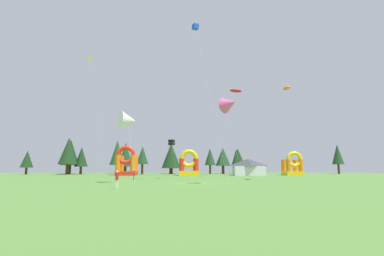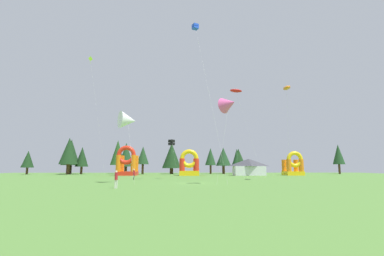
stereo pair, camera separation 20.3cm
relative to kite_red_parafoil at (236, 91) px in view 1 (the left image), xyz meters
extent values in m
plane|color=#548438|center=(-10.44, -24.36, -19.42)|extent=(120.00, 120.00, 0.00)
ellipsoid|color=red|center=(0.00, 0.00, 0.02)|extent=(3.06, 1.67, 1.04)
cylinder|color=silver|center=(2.86, 0.50, -9.70)|extent=(5.74, 1.02, 19.44)
cube|color=black|center=(-14.10, -12.12, -13.28)|extent=(1.20, 1.20, 0.44)
cube|color=black|center=(-14.10, -12.12, -12.75)|extent=(1.20, 1.20, 0.44)
cylinder|color=silver|center=(-13.48, -11.24, -16.21)|extent=(1.25, 1.79, 6.41)
pyramid|color=#8CD826|center=(-33.60, -0.11, 7.27)|extent=(0.71, 0.77, 0.81)
cylinder|color=#8CD826|center=(-33.55, -0.15, 6.66)|extent=(0.04, 0.04, 1.20)
cylinder|color=silver|center=(-31.35, 0.04, -6.08)|extent=(4.42, 0.39, 26.68)
cube|color=blue|center=(-10.10, -18.96, 5.14)|extent=(1.17, 1.17, 0.36)
cube|color=blue|center=(-10.10, -18.96, 5.56)|extent=(1.17, 1.17, 0.36)
cylinder|color=silver|center=(-8.26, -22.79, -7.03)|extent=(3.69, 7.69, 24.77)
cone|color=#EA599E|center=(-6.30, -27.80, -9.56)|extent=(2.85, 2.85, 2.21)
cylinder|color=silver|center=(-7.21, -28.62, -14.49)|extent=(1.85, 1.67, 9.86)
cone|color=white|center=(-19.48, -23.98, -11.04)|extent=(3.11, 3.18, 2.45)
cylinder|color=silver|center=(-18.65, -25.44, -15.23)|extent=(1.68, 2.94, 8.38)
ellipsoid|color=orange|center=(4.65, -18.56, -4.73)|extent=(1.87, 3.22, 1.23)
cylinder|color=silver|center=(4.98, -17.26, -12.07)|extent=(0.68, 2.63, 14.69)
cylinder|color=black|center=(-20.19, -14.46, -19.00)|extent=(0.15, 0.15, 0.84)
cylinder|color=black|center=(-20.15, -14.62, -19.00)|extent=(0.15, 0.15, 0.84)
cylinder|color=#B21E26|center=(-20.17, -14.54, -18.24)|extent=(0.36, 0.36, 0.67)
sphere|color=beige|center=(-20.17, -14.54, -17.80)|extent=(0.23, 0.23, 0.23)
cylinder|color=silver|center=(-18.54, -32.66, -18.99)|extent=(0.16, 0.16, 0.86)
cylinder|color=silver|center=(-18.70, -32.72, -18.99)|extent=(0.16, 0.16, 0.86)
cylinder|color=#B21E26|center=(-18.62, -32.69, -18.22)|extent=(0.40, 0.40, 0.68)
sphere|color=beige|center=(-18.62, -32.69, -17.77)|extent=(0.23, 0.23, 0.23)
cube|color=yellow|center=(-10.68, 5.89, -18.86)|extent=(4.62, 4.50, 1.12)
cylinder|color=red|center=(-12.36, 4.27, -16.85)|extent=(1.26, 1.26, 2.89)
cylinder|color=red|center=(-9.00, 4.27, -16.85)|extent=(1.26, 1.26, 2.89)
cylinder|color=red|center=(-12.36, 7.51, -16.85)|extent=(1.26, 1.26, 2.89)
cylinder|color=red|center=(-9.00, 7.51, -16.85)|extent=(1.26, 1.26, 2.89)
torus|color=yellow|center=(-10.68, 4.27, -15.41)|extent=(4.37, 1.01, 4.37)
cube|color=yellow|center=(14.99, 6.86, -18.94)|extent=(4.19, 4.36, 0.96)
cylinder|color=orange|center=(13.48, 5.27, -17.00)|extent=(1.17, 1.17, 2.90)
cylinder|color=orange|center=(16.49, 5.27, -17.00)|extent=(1.17, 1.17, 2.90)
cylinder|color=orange|center=(13.48, 8.45, -17.00)|extent=(1.17, 1.17, 2.90)
cylinder|color=orange|center=(16.49, 8.45, -17.00)|extent=(1.17, 1.17, 2.90)
torus|color=yellow|center=(14.99, 5.27, -15.55)|extent=(3.95, 0.94, 3.95)
cube|color=red|center=(-25.74, 6.87, -18.94)|extent=(4.80, 4.51, 0.94)
cylinder|color=orange|center=(-27.51, 5.25, -16.51)|extent=(1.26, 1.26, 3.92)
cylinder|color=orange|center=(-23.98, 5.25, -16.51)|extent=(1.26, 1.26, 3.92)
cylinder|color=orange|center=(-27.51, 8.49, -16.51)|extent=(1.26, 1.26, 3.92)
cylinder|color=orange|center=(-23.98, 8.49, -16.51)|extent=(1.26, 1.26, 3.92)
torus|color=red|center=(-25.74, 5.25, -14.56)|extent=(4.54, 1.01, 4.54)
cube|color=silver|center=(3.90, 6.20, -18.30)|extent=(7.32, 4.39, 2.24)
pyramid|color=#3F3F47|center=(3.90, 6.20, -16.29)|extent=(7.32, 4.39, 1.78)
cylinder|color=#4C331E|center=(-55.29, 16.66, -18.49)|extent=(0.59, 0.59, 1.85)
cone|color=#193819|center=(-55.29, 16.66, -15.24)|extent=(3.30, 3.30, 4.64)
cylinder|color=#4C331E|center=(-45.29, 20.82, -18.15)|extent=(0.94, 0.94, 2.53)
cone|color=#193819|center=(-45.29, 20.82, -13.10)|extent=(5.24, 5.24, 7.58)
cylinder|color=#4C331E|center=(-43.77, 15.78, -18.04)|extent=(0.89, 0.89, 2.75)
cone|color=#193819|center=(-43.77, 15.78, -12.98)|extent=(4.96, 4.96, 7.38)
cylinder|color=#4C331E|center=(-41.24, 18.82, -18.37)|extent=(0.65, 0.65, 2.09)
cone|color=#193819|center=(-41.24, 18.82, -14.51)|extent=(3.63, 3.63, 5.63)
cylinder|color=#4C331E|center=(-31.57, 20.70, -18.13)|extent=(0.76, 0.76, 2.58)
cone|color=#234C1E|center=(-31.57, 20.70, -13.18)|extent=(4.20, 4.20, 7.30)
cylinder|color=#4C331E|center=(-29.19, 21.28, -18.35)|extent=(0.79, 0.79, 2.13)
cone|color=#1E4221|center=(-29.19, 21.28, -13.77)|extent=(4.40, 4.40, 7.03)
cylinder|color=#4C331E|center=(-23.48, 16.52, -18.03)|extent=(0.61, 0.61, 2.77)
cone|color=#1E4221|center=(-23.48, 16.52, -14.16)|extent=(3.37, 3.37, 4.98)
cylinder|color=#4C331E|center=(-15.58, 19.57, -18.58)|extent=(1.00, 1.00, 1.66)
cone|color=#193819|center=(-15.58, 19.57, -14.09)|extent=(5.54, 5.54, 7.33)
cylinder|color=#4C331E|center=(-4.19, 19.53, -18.16)|extent=(0.58, 0.58, 2.52)
cone|color=#1E4221|center=(-4.19, 19.53, -14.40)|extent=(3.22, 3.22, 5.00)
cylinder|color=#4C331E|center=(-0.28, 20.32, -18.24)|extent=(0.79, 0.79, 2.36)
cone|color=#1E4221|center=(-0.28, 20.32, -14.38)|extent=(4.40, 4.40, 5.37)
cylinder|color=#4C331E|center=(3.75, 20.65, -18.25)|extent=(0.52, 0.52, 2.33)
cone|color=#1E4221|center=(3.75, 20.65, -14.59)|extent=(2.88, 2.88, 5.00)
cylinder|color=#4C331E|center=(4.36, 21.08, -18.28)|extent=(0.76, 0.76, 2.28)
cone|color=#193819|center=(4.36, 21.08, -14.53)|extent=(4.24, 4.24, 5.21)
cylinder|color=#4C331E|center=(33.21, 18.23, -18.03)|extent=(0.59, 0.59, 2.78)
cone|color=#1E4221|center=(33.21, 18.23, -13.73)|extent=(3.26, 3.26, 5.82)
camera|label=1|loc=(-11.93, -60.71, -17.22)|focal=25.56mm
camera|label=2|loc=(-11.73, -60.71, -17.22)|focal=25.56mm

